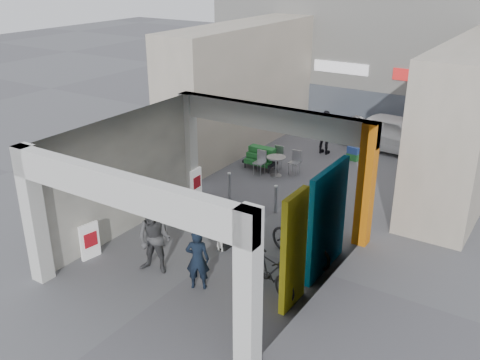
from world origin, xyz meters
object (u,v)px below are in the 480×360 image
Objects in this scene: border_collie at (223,240)px; bicycle_rear at (270,272)px; bicycle_front at (301,242)px; man_elderly at (322,207)px; man_with_dog at (198,259)px; produce_stand at (260,160)px; man_back_turned at (154,239)px; man_crates at (325,132)px; white_van at (397,134)px; cafe_set at (277,165)px.

bicycle_rear reaches higher than border_collie.
bicycle_front is at bearing 20.68° from bicycle_rear.
border_collie is at bearing -109.86° from man_elderly.
man_with_dog is (0.54, -1.85, 0.49)m from border_collie.
produce_stand is 0.66× the size of man_back_turned.
man_crates reaches higher than man_with_dog.
white_van reaches higher than bicycle_front.
cafe_set is at bearing -26.35° from produce_stand.
white_van is at bearing -139.22° from man_crates.
produce_stand is 0.28× the size of white_van.
bicycle_rear is at bearing -171.84° from white_van.
border_collie is 10.58m from white_van.
bicycle_front is at bearing -66.27° from man_elderly.
bicycle_front is 9.85m from white_van.
white_van is (0.92, 12.32, -0.03)m from man_with_dog.
man_elderly is at bearing -63.08° from produce_stand.
border_collie is at bearing 177.23° from white_van.
white_van is (3.72, 4.70, 0.43)m from produce_stand.
bicycle_front is (2.82, 2.50, -0.40)m from man_back_turned.
man_crates is at bearing 35.89° from bicycle_front.
man_back_turned is 12.54m from white_van.
produce_stand is at bearing -97.15° from man_with_dog.
man_crates is 0.88× the size of bicycle_front.
cafe_set is 0.33× the size of white_van.
white_van is (2.37, 1.84, -0.15)m from man_crates.
man_crates is 1.03× the size of bicycle_rear.
man_back_turned reaches higher than white_van.
man_with_dog reaches higher than border_collie.
man_back_turned is at bearing -102.77° from produce_stand.
bicycle_front is 0.46× the size of white_van.
man_with_dog reaches higher than bicycle_rear.
white_van is at bearing -121.58° from man_with_dog.
produce_stand is 0.61× the size of bicycle_front.
bicycle_rear is (0.24, -3.47, -0.25)m from man_elderly.
produce_stand reaches higher than border_collie.
bicycle_rear is at bearing 2.05° from man_back_turned.
bicycle_front is at bearing -73.77° from produce_stand.
border_collie is (2.26, -5.77, -0.04)m from produce_stand.
man_back_turned reaches higher than border_collie.
white_van is (-0.60, 11.52, 0.23)m from bicycle_rear.
white_van is at bearing 57.88° from cafe_set.
man_elderly is 0.86× the size of man_crates.
bicycle_rear reaches higher than cafe_set.
cafe_set is 0.95× the size of man_elderly.
white_van is (-0.56, 9.83, 0.22)m from bicycle_front.
cafe_set is 7.88m from man_with_dog.
man_elderly is (1.27, 4.27, -0.01)m from man_with_dog.
man_with_dog is 1.01× the size of man_elderly.
man_with_dog is at bearing 165.06° from bicycle_front.
man_back_turned is 2.99m from bicycle_rear.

